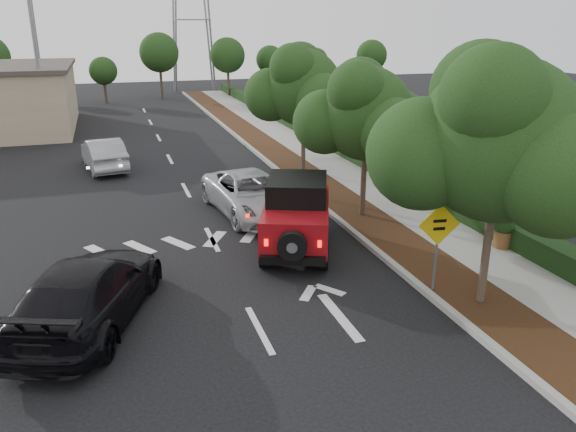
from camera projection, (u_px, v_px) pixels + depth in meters
name	position (u px, v px, depth m)	size (l,w,h in m)	color
ground	(260.00, 330.00, 12.94)	(120.00, 120.00, 0.00)	black
curb	(289.00, 180.00, 25.05)	(0.20, 70.00, 0.15)	#9E9B93
planting_strip	(310.00, 178.00, 25.34)	(1.80, 70.00, 0.12)	black
sidewalk	(349.00, 175.00, 25.89)	(2.00, 70.00, 0.12)	gray
hedge	(377.00, 165.00, 26.18)	(0.80, 70.00, 0.80)	black
transmission_tower	(195.00, 91.00, 57.88)	(7.00, 4.00, 28.00)	slate
street_tree_near	(480.00, 304.00, 14.11)	(3.80, 3.80, 5.92)	#143311
street_tree_mid	(362.00, 217.00, 20.41)	(3.20, 3.20, 5.32)	#143311
street_tree_far	(303.00, 174.00, 26.26)	(3.40, 3.40, 5.62)	#143311
light_pole_a	(48.00, 138.00, 34.47)	(2.00, 0.22, 9.00)	slate
light_pole_b	(46.00, 111.00, 44.99)	(2.00, 0.22, 9.00)	slate
red_jeep	(297.00, 213.00, 17.33)	(3.27, 4.57, 2.23)	black
silver_suv_ahead	(252.00, 194.00, 20.58)	(2.51, 5.45, 1.51)	#B0B3B8
black_suv_oncoming	(88.00, 292.00, 13.00)	(2.25, 5.54, 1.61)	black
silver_sedan_oncoming	(104.00, 154.00, 26.90)	(1.59, 4.55, 1.50)	#989A9F
parked_suv	(4.00, 127.00, 33.81)	(1.73, 4.29, 1.46)	#B6B7BE
speed_hump_sign	(438.00, 235.00, 14.15)	(1.10, 0.18, 2.35)	slate
terracotta_planter	(504.00, 227.00, 17.19)	(0.67, 0.67, 1.17)	brown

